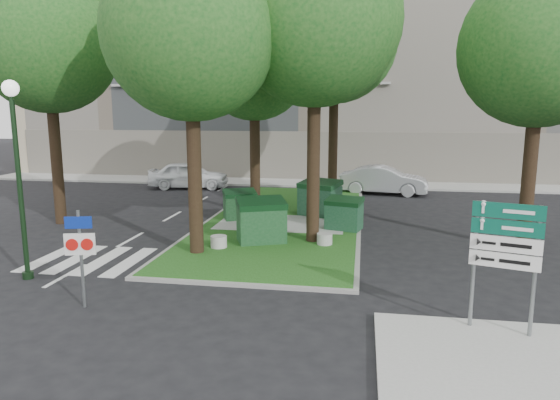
% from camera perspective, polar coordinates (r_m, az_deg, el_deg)
% --- Properties ---
extents(ground, '(120.00, 120.00, 0.00)m').
position_cam_1_polar(ground, '(13.56, -6.81, -9.58)').
color(ground, black).
rests_on(ground, ground).
extents(median_island, '(6.00, 16.00, 0.12)m').
position_cam_1_polar(median_island, '(20.96, 0.61, -2.19)').
color(median_island, '#1D4B15').
rests_on(median_island, ground).
extents(median_kerb, '(6.30, 16.30, 0.10)m').
position_cam_1_polar(median_kerb, '(20.96, 0.61, -2.22)').
color(median_kerb, gray).
rests_on(median_kerb, ground).
extents(sidewalk_corner, '(5.00, 4.00, 0.12)m').
position_cam_1_polar(sidewalk_corner, '(10.24, 25.75, -17.08)').
color(sidewalk_corner, '#999993').
rests_on(sidewalk_corner, ground).
extents(building_sidewalk, '(42.00, 3.00, 0.12)m').
position_cam_1_polar(building_sidewalk, '(31.27, 2.68, 1.95)').
color(building_sidewalk, '#999993').
rests_on(building_sidewalk, ground).
extents(zebra_crossing, '(5.00, 3.00, 0.01)m').
position_cam_1_polar(zebra_crossing, '(16.25, -18.18, -6.63)').
color(zebra_crossing, silver).
rests_on(zebra_crossing, ground).
extents(apartment_building, '(41.00, 12.00, 16.00)m').
position_cam_1_polar(apartment_building, '(38.55, 4.15, 15.34)').
color(apartment_building, tan).
rests_on(apartment_building, ground).
extents(tree_median_near_left, '(5.20, 5.20, 10.53)m').
position_cam_1_polar(tree_median_near_left, '(15.86, -9.88, 20.04)').
color(tree_median_near_left, black).
rests_on(tree_median_near_left, ground).
extents(tree_median_near_right, '(5.60, 5.60, 11.46)m').
position_cam_1_polar(tree_median_near_right, '(17.19, 4.40, 21.65)').
color(tree_median_near_right, black).
rests_on(tree_median_near_right, ground).
extents(tree_median_mid, '(4.80, 4.80, 9.99)m').
position_cam_1_polar(tree_median_mid, '(21.90, -2.71, 16.54)').
color(tree_median_mid, black).
rests_on(tree_median_mid, ground).
extents(tree_median_far, '(5.80, 5.80, 11.93)m').
position_cam_1_polar(tree_median_far, '(24.60, 6.55, 18.94)').
color(tree_median_far, black).
rests_on(tree_median_far, ground).
extents(tree_street_left, '(5.40, 5.40, 11.00)m').
position_cam_1_polar(tree_street_left, '(22.11, -24.89, 17.33)').
color(tree_street_left, black).
rests_on(tree_street_left, ground).
extents(tree_street_right, '(5.00, 5.00, 10.06)m').
position_cam_1_polar(tree_street_right, '(18.28, 27.97, 16.65)').
color(tree_street_right, black).
rests_on(tree_street_right, ground).
extents(dumpster_a, '(1.59, 1.38, 1.23)m').
position_cam_1_polar(dumpster_a, '(20.69, -4.61, -0.55)').
color(dumpster_a, '#0E3415').
rests_on(dumpster_a, median_island).
extents(dumpster_b, '(1.94, 1.68, 1.52)m').
position_cam_1_polar(dumpster_b, '(17.08, -2.15, -2.37)').
color(dumpster_b, '#123E1A').
rests_on(dumpster_b, median_island).
extents(dumpster_c, '(1.99, 1.74, 1.54)m').
position_cam_1_polar(dumpster_c, '(21.36, 4.56, 0.20)').
color(dumpster_c, '#0F321D').
rests_on(dumpster_c, median_island).
extents(dumpster_d, '(1.52, 1.23, 1.23)m').
position_cam_1_polar(dumpster_d, '(19.01, 7.33, -1.57)').
color(dumpster_d, '#123D22').
rests_on(dumpster_d, median_island).
extents(bollard_left, '(0.54, 0.54, 0.38)m').
position_cam_1_polar(bollard_left, '(16.60, -7.02, -4.73)').
color(bollard_left, '#B0AFAA').
rests_on(bollard_left, median_island).
extents(bollard_right, '(0.52, 0.52, 0.37)m').
position_cam_1_polar(bollard_right, '(16.90, 5.12, -4.44)').
color(bollard_right, '#A3A29E').
rests_on(bollard_right, median_island).
extents(bollard_mid, '(0.52, 0.52, 0.37)m').
position_cam_1_polar(bollard_mid, '(17.36, -0.12, -3.99)').
color(bollard_mid, gray).
rests_on(bollard_mid, median_island).
extents(litter_bin, '(0.36, 0.36, 0.63)m').
position_cam_1_polar(litter_bin, '(25.27, 5.85, 0.78)').
color(litter_bin, gold).
rests_on(litter_bin, median_island).
extents(street_lamp, '(0.43, 0.43, 5.35)m').
position_cam_1_polar(street_lamp, '(14.93, -27.86, 4.39)').
color(street_lamp, black).
rests_on(street_lamp, ground).
extents(traffic_sign_pole, '(0.69, 0.21, 2.33)m').
position_cam_1_polar(traffic_sign_pole, '(12.44, -21.85, -4.87)').
color(traffic_sign_pole, slate).
rests_on(traffic_sign_pole, ground).
extents(directional_sign, '(1.29, 0.43, 2.66)m').
position_cam_1_polar(directional_sign, '(10.95, 24.37, -4.93)').
color(directional_sign, slate).
rests_on(directional_sign, sidewalk_corner).
extents(car_white, '(4.86, 2.49, 1.58)m').
position_cam_1_polar(car_white, '(29.92, -10.40, 2.82)').
color(car_white, white).
rests_on(car_white, ground).
extents(car_silver, '(4.90, 2.27, 1.56)m').
position_cam_1_polar(car_silver, '(28.01, 11.75, 2.25)').
color(car_silver, '#ACAFB5').
rests_on(car_silver, ground).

